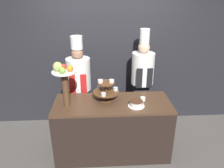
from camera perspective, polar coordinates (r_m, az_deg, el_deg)
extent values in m
plane|color=#5B5651|center=(3.43, 0.44, -20.72)|extent=(14.00, 14.00, 0.00)
cube|color=#232328|center=(3.95, -0.76, 8.85)|extent=(10.00, 0.06, 2.80)
cube|color=black|center=(3.43, 0.10, -11.62)|extent=(1.71, 0.68, 0.85)
cube|color=#4C3321|center=(3.19, 0.10, -5.12)|extent=(1.71, 0.68, 0.03)
cylinder|color=brown|center=(3.24, -1.52, -4.18)|extent=(0.17, 0.17, 0.02)
cylinder|color=brown|center=(3.18, -1.55, -1.98)|extent=(0.04, 0.04, 0.29)
cylinder|color=brown|center=(3.18, -1.55, -2.10)|extent=(0.38, 0.38, 0.02)
cylinder|color=brown|center=(3.12, -1.58, 0.30)|extent=(0.25, 0.25, 0.02)
cylinder|color=silver|center=(3.26, -3.36, -0.87)|extent=(0.07, 0.07, 0.04)
cylinder|color=red|center=(3.27, -3.35, -0.97)|extent=(0.06, 0.06, 0.03)
cylinder|color=silver|center=(3.04, -2.25, -2.72)|extent=(0.07, 0.07, 0.04)
cylinder|color=beige|center=(3.05, -2.25, -2.83)|extent=(0.06, 0.06, 0.03)
cylinder|color=silver|center=(3.21, 0.94, -1.29)|extent=(0.07, 0.07, 0.04)
cylinder|color=green|center=(3.21, 0.94, -1.40)|extent=(0.06, 0.06, 0.03)
cylinder|color=white|center=(3.11, -3.06, 0.76)|extent=(0.07, 0.07, 0.04)
cylinder|color=white|center=(3.11, -0.11, 0.79)|extent=(0.07, 0.07, 0.04)
cylinder|color=brown|center=(3.06, -12.02, -1.38)|extent=(0.09, 0.09, 0.50)
cylinder|color=white|center=(2.97, -12.43, 3.13)|extent=(0.33, 0.33, 0.01)
sphere|color=orange|center=(2.93, -10.94, 4.05)|extent=(0.09, 0.09, 0.09)
sphere|color=red|center=(3.03, -12.49, 4.47)|extent=(0.08, 0.08, 0.08)
sphere|color=#ADC160|center=(2.97, -14.04, 4.46)|extent=(0.13, 0.13, 0.13)
sphere|color=#84B742|center=(2.88, -12.91, 3.49)|extent=(0.08, 0.08, 0.08)
cylinder|color=white|center=(3.11, 6.35, -5.68)|extent=(0.24, 0.24, 0.01)
cylinder|color=white|center=(3.09, 6.38, -5.08)|extent=(0.19, 0.19, 0.07)
cylinder|color=#472819|center=(3.07, 6.41, -4.50)|extent=(0.18, 0.18, 0.01)
cylinder|color=white|center=(3.26, 8.04, -3.88)|extent=(0.08, 0.08, 0.05)
cube|color=#38332D|center=(3.98, -8.13, -6.66)|extent=(0.30, 0.16, 0.82)
cylinder|color=white|center=(3.69, -8.72, 2.56)|extent=(0.40, 0.40, 0.54)
cube|color=red|center=(3.56, -8.87, -0.15)|extent=(0.28, 0.01, 0.35)
sphere|color=#A37556|center=(3.58, -9.08, 8.04)|extent=(0.19, 0.19, 0.19)
cylinder|color=white|center=(3.54, -9.25, 10.64)|extent=(0.19, 0.19, 0.21)
cube|color=#28282D|center=(4.01, 7.46, -5.73)|extent=(0.28, 0.16, 0.91)
cylinder|color=white|center=(3.71, 8.04, 4.04)|extent=(0.38, 0.38, 0.54)
cube|color=black|center=(3.59, 8.47, 1.47)|extent=(0.26, 0.01, 0.34)
sphere|color=#DBB28E|center=(3.61, 8.36, 9.47)|extent=(0.19, 0.19, 0.19)
cylinder|color=white|center=(3.57, 8.53, 12.26)|extent=(0.16, 0.16, 0.23)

